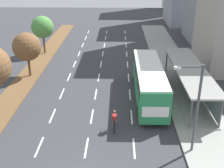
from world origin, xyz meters
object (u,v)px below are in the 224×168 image
object	(u,v)px
bus_shelter	(191,79)
median_tree_fourth	(42,27)
bus	(149,79)
median_tree_third	(27,47)
streetlight	(195,104)
cyclist	(114,121)

from	to	relation	value
bus_shelter	median_tree_fourth	size ratio (longest dim) A/B	2.52
bus	median_tree_third	xyz separation A→B (m)	(-13.33, 5.42, 1.53)
streetlight	bus	bearing A→B (deg)	104.48
bus	median_tree_fourth	xyz separation A→B (m)	(-13.74, 14.18, 1.82)
median_tree_third	median_tree_fourth	xyz separation A→B (m)	(-0.41, 8.76, 0.29)
streetlight	median_tree_fourth	bearing A→B (deg)	125.17
bus_shelter	bus	world-z (taller)	bus
streetlight	bus_shelter	bearing A→B (deg)	76.97
median_tree_fourth	cyclist	bearing A→B (deg)	-62.09
cyclist	bus	bearing A→B (deg)	60.20
median_tree_third	bus	bearing A→B (deg)	-22.14
median_tree_third	streetlight	size ratio (longest dim) A/B	0.79
bus_shelter	median_tree_third	xyz separation A→B (m)	(-17.62, 4.70, 1.74)
bus_shelter	median_tree_fourth	bearing A→B (deg)	143.26
bus	bus_shelter	bearing A→B (deg)	9.65
bus_shelter	streetlight	world-z (taller)	streetlight
bus	median_tree_fourth	distance (m)	19.83
median_tree_third	streetlight	xyz separation A→B (m)	(15.50, -13.82, 0.29)
median_tree_fourth	streetlight	xyz separation A→B (m)	(15.91, -22.58, 0.00)
cyclist	median_tree_fourth	xyz separation A→B (m)	(-10.50, 19.83, 3.10)
bus_shelter	streetlight	xyz separation A→B (m)	(-2.11, -9.13, 2.02)
bus_shelter	streetlight	bearing A→B (deg)	-103.03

